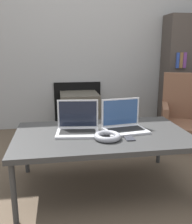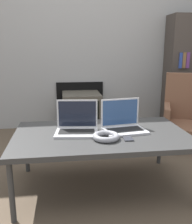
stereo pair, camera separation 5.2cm
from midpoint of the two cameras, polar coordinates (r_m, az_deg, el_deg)
The scene contains 10 objects.
ground_plane at distance 1.93m, azimuth 1.53°, elevation -19.22°, with size 14.00×14.00×0.00m, color brown.
wall_back at distance 3.43m, azimuth -4.21°, elevation 18.03°, with size 7.00×0.08×2.60m.
table at distance 1.89m, azimuth 0.64°, elevation -5.72°, with size 1.30×0.76×0.45m.
laptop_left at distance 1.89m, azimuth -4.97°, elevation -3.07°, with size 0.34×0.26×0.24m.
laptop_right at distance 1.95m, azimuth 5.58°, elevation -2.57°, with size 0.34×0.27×0.24m.
headphones at distance 1.75m, azimuth 1.78°, elevation -5.59°, with size 0.19×0.19×0.04m.
phone at distance 1.79m, azimuth 6.68°, elevation -5.84°, with size 0.06×0.12×0.01m.
tv at distance 3.23m, azimuth -4.26°, elevation -0.21°, with size 0.47×0.50×0.51m.
armchair at distance 3.04m, azimuth 20.26°, elevation 0.29°, with size 0.79×0.75×0.79m.
bookshelf at distance 3.67m, azimuth 19.72°, elevation 8.51°, with size 0.67×0.32×1.49m.
Camera 1 is at (-0.33, -1.57, 1.06)m, focal length 40.00 mm.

